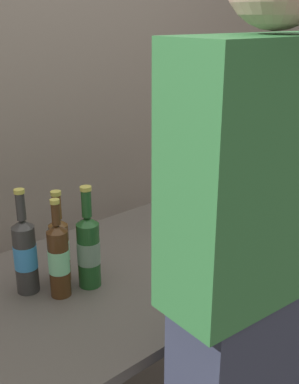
# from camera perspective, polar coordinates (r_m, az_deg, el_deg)

# --- Properties ---
(desk) EXTENTS (1.36, 0.78, 0.75)m
(desk) POSITION_cam_1_polar(r_m,az_deg,el_deg) (1.79, -0.91, -12.08)
(desk) COLOR #56514C
(desk) RESTS_ON ground
(laptop) EXTENTS (0.38, 0.36, 0.20)m
(laptop) POSITION_cam_1_polar(r_m,az_deg,el_deg) (1.97, 7.91, -3.12)
(laptop) COLOR #B7BABC
(laptop) RESTS_ON desk
(beer_bottle_brown) EXTENTS (0.06, 0.06, 0.32)m
(beer_bottle_brown) POSITION_cam_1_polar(r_m,az_deg,el_deg) (1.50, -10.65, -7.73)
(beer_bottle_brown) COLOR #472B14
(beer_bottle_brown) RESTS_ON desk
(beer_bottle_green) EXTENTS (0.07, 0.07, 0.34)m
(beer_bottle_green) POSITION_cam_1_polar(r_m,az_deg,el_deg) (1.54, -14.44, -7.05)
(beer_bottle_green) COLOR #333333
(beer_bottle_green) RESTS_ON desk
(beer_bottle_amber) EXTENTS (0.06, 0.06, 0.31)m
(beer_bottle_amber) POSITION_cam_1_polar(r_m,az_deg,el_deg) (1.58, -10.56, -6.39)
(beer_bottle_amber) COLOR brown
(beer_bottle_amber) RESTS_ON desk
(beer_bottle_dark) EXTENTS (0.07, 0.07, 0.33)m
(beer_bottle_dark) POSITION_cam_1_polar(r_m,az_deg,el_deg) (1.53, -7.20, -6.66)
(beer_bottle_dark) COLOR #1E5123
(beer_bottle_dark) RESTS_ON desk
(person_figure) EXTENTS (0.47, 0.29, 1.77)m
(person_figure) POSITION_cam_1_polar(r_m,az_deg,el_deg) (1.20, 11.90, -12.99)
(person_figure) COLOR #2D3347
(person_figure) RESTS_ON ground
(back_wall) EXTENTS (6.00, 0.10, 2.60)m
(back_wall) POSITION_cam_1_polar(r_m,az_deg,el_deg) (2.18, -15.19, 12.62)
(back_wall) COLOR gray
(back_wall) RESTS_ON ground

